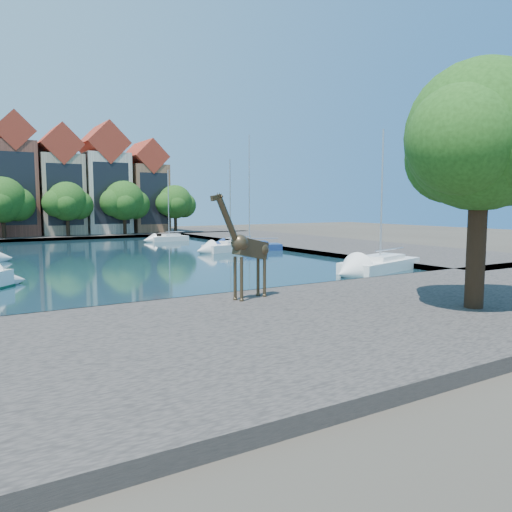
# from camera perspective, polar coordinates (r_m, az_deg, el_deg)

# --- Properties ---
(ground) EXTENTS (160.00, 160.00, 0.00)m
(ground) POSITION_cam_1_polar(r_m,az_deg,el_deg) (25.85, -3.41, -5.24)
(ground) COLOR #38332B
(ground) RESTS_ON ground
(water_basin) EXTENTS (38.00, 50.00, 0.08)m
(water_basin) POSITION_cam_1_polar(r_m,az_deg,el_deg) (48.14, -16.99, -0.19)
(water_basin) COLOR black
(water_basin) RESTS_ON ground
(near_quay) EXTENTS (50.00, 14.00, 0.50)m
(near_quay) POSITION_cam_1_polar(r_m,az_deg,el_deg) (20.04, 6.14, -7.88)
(near_quay) COLOR #45403C
(near_quay) RESTS_ON ground
(far_quay) EXTENTS (60.00, 16.00, 0.50)m
(far_quay) POSITION_cam_1_polar(r_m,az_deg,el_deg) (79.42, -22.82, 2.12)
(far_quay) COLOR #45403C
(far_quay) RESTS_ON ground
(right_quay) EXTENTS (14.00, 52.00, 0.50)m
(right_quay) POSITION_cam_1_polar(r_m,az_deg,el_deg) (59.47, 7.01, 1.38)
(right_quay) COLOR #45403C
(right_quay) RESTS_ON ground
(plane_tree) EXTENTS (8.32, 6.40, 10.62)m
(plane_tree) POSITION_cam_1_polar(r_m,az_deg,el_deg) (23.81, 24.51, 11.81)
(plane_tree) COLOR #332114
(plane_tree) RESTS_ON near_quay
(townhouse_center) EXTENTS (5.44, 9.18, 16.93)m
(townhouse_center) POSITION_cam_1_polar(r_m,az_deg,el_deg) (78.83, -25.96, 7.86)
(townhouse_center) COLOR brown
(townhouse_center) RESTS_ON far_quay
(townhouse_east_inner) EXTENTS (5.94, 9.18, 15.79)m
(townhouse_east_inner) POSITION_cam_1_polar(r_m,az_deg,el_deg) (79.63, -21.61, 7.57)
(townhouse_east_inner) COLOR tan
(townhouse_east_inner) RESTS_ON far_quay
(townhouse_east_mid) EXTENTS (6.43, 9.18, 16.65)m
(townhouse_east_mid) POSITION_cam_1_polar(r_m,az_deg,el_deg) (81.04, -17.04, 7.95)
(townhouse_east_mid) COLOR beige
(townhouse_east_mid) RESTS_ON far_quay
(townhouse_east_end) EXTENTS (5.44, 9.18, 14.43)m
(townhouse_east_end) POSITION_cam_1_polar(r_m,az_deg,el_deg) (82.88, -12.64, 7.34)
(townhouse_east_end) COLOR #8A5E42
(townhouse_east_end) RESTS_ON far_quay
(far_tree_mid_west) EXTENTS (7.80, 6.00, 8.00)m
(far_tree_mid_west) POSITION_cam_1_polar(r_m,az_deg,el_deg) (73.12, -26.90, 5.59)
(far_tree_mid_west) COLOR #332114
(far_tree_mid_west) RESTS_ON far_quay
(far_tree_mid_east) EXTENTS (7.02, 5.40, 7.52)m
(far_tree_mid_east) POSITION_cam_1_polar(r_m,az_deg,el_deg) (74.20, -20.71, 5.73)
(far_tree_mid_east) COLOR #332114
(far_tree_mid_east) RESTS_ON far_quay
(far_tree_east) EXTENTS (7.54, 5.80, 7.84)m
(far_tree_east) POSITION_cam_1_polar(r_m,az_deg,el_deg) (76.12, -14.76, 6.00)
(far_tree_east) COLOR #332114
(far_tree_east) RESTS_ON far_quay
(far_tree_far_east) EXTENTS (6.76, 5.20, 7.36)m
(far_tree_far_east) POSITION_cam_1_polar(r_m,az_deg,el_deg) (78.81, -9.16, 6.00)
(far_tree_far_east) COLOR #332114
(far_tree_far_east) RESTS_ON far_quay
(giraffe_statue) EXTENTS (3.44, 1.23, 4.97)m
(giraffe_statue) POSITION_cam_1_polar(r_m,az_deg,el_deg) (23.61, -1.07, 0.91)
(giraffe_statue) COLOR #3D301E
(giraffe_statue) RESTS_ON near_quay
(sailboat_right_a) EXTENTS (7.96, 4.53, 10.28)m
(sailboat_right_a) POSITION_cam_1_polar(r_m,az_deg,el_deg) (37.93, 13.99, -0.74)
(sailboat_right_a) COLOR white
(sailboat_right_a) RESTS_ON water_basin
(sailboat_right_b) EXTENTS (7.08, 4.47, 12.04)m
(sailboat_right_b) POSITION_cam_1_polar(r_m,az_deg,el_deg) (52.85, -0.76, 1.23)
(sailboat_right_b) COLOR navy
(sailboat_right_b) RESTS_ON water_basin
(sailboat_right_c) EXTENTS (6.28, 3.19, 9.47)m
(sailboat_right_c) POSITION_cam_1_polar(r_m,az_deg,el_deg) (51.90, -2.93, 1.20)
(sailboat_right_c) COLOR silver
(sailboat_right_c) RESTS_ON water_basin
(sailboat_right_d) EXTENTS (5.13, 2.14, 9.27)m
(sailboat_right_d) POSITION_cam_1_polar(r_m,az_deg,el_deg) (66.61, -9.91, 2.13)
(sailboat_right_d) COLOR silver
(sailboat_right_d) RESTS_ON water_basin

